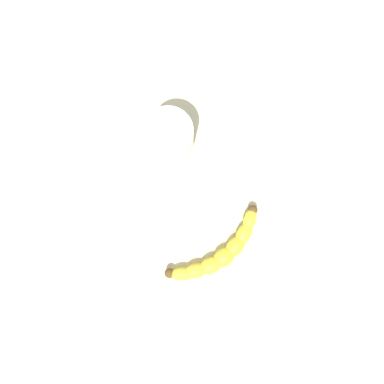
# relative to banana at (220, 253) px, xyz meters

# --- Properties ---
(wooden_tabletop) EXTENTS (1.20, 1.20, 0.03)m
(wooden_tabletop) POSITION_rel_banana_xyz_m (0.12, 0.04, -0.03)
(wooden_tabletop) COLOR beige
(wooden_tabletop) RESTS_ON ground
(banana) EXTENTS (0.20, 0.11, 0.03)m
(banana) POSITION_rel_banana_xyz_m (0.00, 0.00, 0.00)
(banana) COLOR yellow
(banana) RESTS_ON wooden_tabletop
(smoothie_glass) EXTENTS (0.09, 0.09, 0.10)m
(smoothie_glass) POSITION_rel_banana_xyz_m (0.13, 0.18, 0.03)
(smoothie_glass) COLOR silver
(smoothie_glass) RESTS_ON wooden_tabletop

